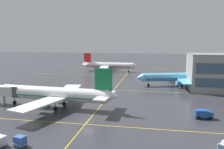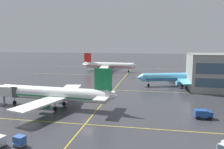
{
  "view_description": "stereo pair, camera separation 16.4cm",
  "coord_description": "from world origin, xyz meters",
  "px_view_note": "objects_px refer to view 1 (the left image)",
  "views": [
    {
      "loc": [
        14.64,
        -48.36,
        18.4
      ],
      "look_at": [
        -1.26,
        37.89,
        5.44
      ],
      "focal_mm": 36.16,
      "sensor_mm": 36.0,
      "label": 1
    },
    {
      "loc": [
        14.8,
        -48.33,
        18.4
      ],
      "look_at": [
        -1.26,
        37.89,
        5.44
      ],
      "focal_mm": 36.16,
      "sensor_mm": 36.0,
      "label": 2
    }
  ],
  "objects_px": {
    "airliner_front_gate": "(55,94)",
    "baggage_cart_row_second": "(0,141)",
    "service_truck_red_van": "(204,114)",
    "airliner_second_row": "(177,77)",
    "baggage_cart_row_middle": "(20,141)",
    "airliner_third_row": "(108,65)"
  },
  "relations": [
    {
      "from": "airliner_front_gate",
      "to": "baggage_cart_row_second",
      "type": "relative_size",
      "value": 12.9
    },
    {
      "from": "service_truck_red_van",
      "to": "airliner_second_row",
      "type": "bearing_deg",
      "value": 93.21
    },
    {
      "from": "airliner_front_gate",
      "to": "baggage_cart_row_middle",
      "type": "height_order",
      "value": "airliner_front_gate"
    },
    {
      "from": "airliner_third_row",
      "to": "baggage_cart_row_middle",
      "type": "relative_size",
      "value": 12.36
    },
    {
      "from": "service_truck_red_van",
      "to": "baggage_cart_row_second",
      "type": "bearing_deg",
      "value": -150.48
    },
    {
      "from": "service_truck_red_van",
      "to": "baggage_cart_row_second",
      "type": "distance_m",
      "value": 44.23
    },
    {
      "from": "baggage_cart_row_middle",
      "to": "airliner_second_row",
      "type": "bearing_deg",
      "value": 62.29
    },
    {
      "from": "airliner_front_gate",
      "to": "service_truck_red_van",
      "type": "relative_size",
      "value": 8.71
    },
    {
      "from": "airliner_third_row",
      "to": "baggage_cart_row_middle",
      "type": "height_order",
      "value": "airliner_third_row"
    },
    {
      "from": "airliner_front_gate",
      "to": "baggage_cart_row_middle",
      "type": "xyz_separation_m",
      "value": [
        3.9,
        -23.14,
        -2.93
      ]
    },
    {
      "from": "airliner_second_row",
      "to": "service_truck_red_van",
      "type": "relative_size",
      "value": 7.86
    },
    {
      "from": "baggage_cart_row_second",
      "to": "baggage_cart_row_middle",
      "type": "xyz_separation_m",
      "value": [
        3.5,
        0.6,
        0.0
      ]
    },
    {
      "from": "airliner_front_gate",
      "to": "airliner_third_row",
      "type": "distance_m",
      "value": 77.66
    },
    {
      "from": "airliner_second_row",
      "to": "baggage_cart_row_second",
      "type": "relative_size",
      "value": 11.64
    },
    {
      "from": "airliner_front_gate",
      "to": "baggage_cart_row_middle",
      "type": "relative_size",
      "value": 12.9
    },
    {
      "from": "airliner_front_gate",
      "to": "airliner_second_row",
      "type": "bearing_deg",
      "value": 46.9
    },
    {
      "from": "airliner_second_row",
      "to": "airliner_third_row",
      "type": "relative_size",
      "value": 0.94
    },
    {
      "from": "service_truck_red_van",
      "to": "baggage_cart_row_second",
      "type": "xyz_separation_m",
      "value": [
        -38.49,
        -21.79,
        -0.17
      ]
    },
    {
      "from": "airliner_third_row",
      "to": "service_truck_red_van",
      "type": "bearing_deg",
      "value": -63.7
    },
    {
      "from": "airliner_third_row",
      "to": "baggage_cart_row_second",
      "type": "relative_size",
      "value": 12.36
    },
    {
      "from": "airliner_third_row",
      "to": "airliner_second_row",
      "type": "bearing_deg",
      "value": -46.15
    },
    {
      "from": "airliner_third_row",
      "to": "baggage_cart_row_middle",
      "type": "xyz_separation_m",
      "value": [
        4.35,
        -100.8,
        -2.76
      ]
    }
  ]
}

